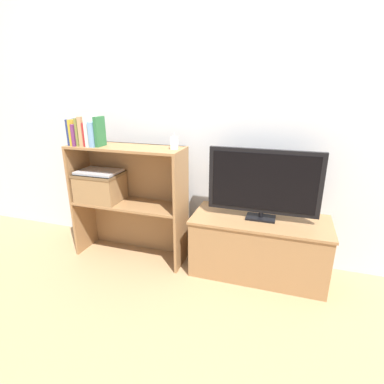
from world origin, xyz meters
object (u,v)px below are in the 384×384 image
book_olive (82,132)px  book_mustard (76,132)px  book_navy (73,132)px  book_crimson (89,134)px  baby_monitor (174,143)px  book_ivory (91,130)px  book_forest (100,132)px  book_skyblue (96,134)px  storage_basket_left (100,185)px  tv_stand (258,246)px  book_plum (79,134)px  laptop (99,172)px  book_tan (85,131)px  tv (263,183)px

book_olive → book_mustard: bearing=180.0°
book_navy → book_crimson: size_ratio=1.13×
baby_monitor → book_ivory: bearing=-175.2°
book_navy → book_forest: 0.26m
book_crimson → book_skyblue: size_ratio=0.95×
book_skyblue → storage_basket_left: book_skyblue is taller
tv_stand → book_ivory: 1.63m
book_olive → storage_basket_left: bearing=24.1°
book_mustard → book_forest: (0.23, 0.00, 0.01)m
book_ivory → book_plum: bearing=180.0°
book_plum → book_skyblue: book_skyblue is taller
laptop → storage_basket_left: bearing=166.0°
book_crimson → storage_basket_left: (0.03, 0.04, -0.44)m
book_tan → tv_stand: bearing=5.0°
book_crimson → book_skyblue: book_skyblue is taller
tv_stand → book_skyblue: book_skyblue is taller
tv_stand → baby_monitor: size_ratio=8.41×
book_skyblue → storage_basket_left: size_ratio=0.52×
tv → book_tan: book_tan is taller
book_plum → book_forest: (0.20, -0.00, 0.03)m
book_crimson → storage_basket_left: size_ratio=0.49×
book_navy → book_olive: 0.08m
book_tan → book_crimson: 0.04m
book_mustard → book_plum: (0.03, 0.00, -0.02)m
book_mustard → baby_monitor: bearing=3.9°
book_navy → book_ivory: bearing=0.0°
book_ivory → book_skyblue: (0.04, 0.00, -0.03)m
book_tan → book_skyblue: 0.10m
storage_basket_left → book_olive: bearing=-155.9°
book_plum → book_crimson: book_crimson is taller
book_skyblue → baby_monitor: size_ratio=1.55×
book_navy → book_skyblue: book_navy is taller
baby_monitor → laptop: size_ratio=0.36×
book_mustard → book_plum: bearing=0.0°
baby_monitor → storage_basket_left: bearing=-178.7°
laptop → baby_monitor: bearing=1.3°
tv → book_plum: 1.53m
book_ivory → book_skyblue: book_ivory is taller
storage_basket_left → tv_stand: bearing=3.5°
book_ivory → book_forest: book_ivory is taller
tv_stand → storage_basket_left: size_ratio=2.80×
tv_stand → tv: (0.00, -0.00, 0.53)m
book_crimson → book_forest: bearing=0.0°
book_mustard → book_olive: size_ratio=0.95×
book_plum → book_crimson: bearing=-0.0°
tv_stand → storage_basket_left: storage_basket_left is taller
book_ivory → book_forest: (0.08, 0.00, -0.01)m
tv_stand → baby_monitor: baby_monitor is taller
book_navy → book_mustard: bearing=0.0°
baby_monitor → laptop: bearing=-178.7°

